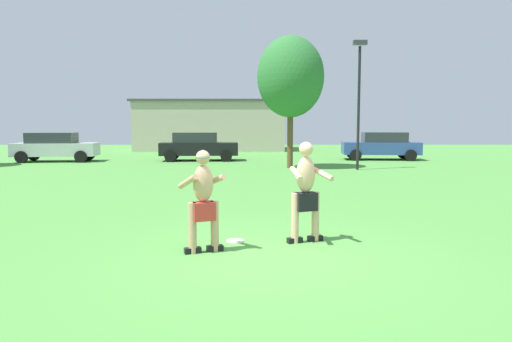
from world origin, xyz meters
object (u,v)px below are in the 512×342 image
Objects in this scene: frisbee at (235,241)px; car_blue_near_post at (381,145)px; tree_left_field at (291,77)px; lamp_post at (359,91)px; car_silver_far_end at (55,147)px; player_in_black at (306,190)px; player_with_cap at (203,197)px; car_black_mid_lot at (198,146)px.

frisbee is 0.07× the size of car_blue_near_post.
lamp_post is at bearing -16.98° from tree_left_field.
player_in_black is at bearing -56.24° from car_silver_far_end.
player_with_cap is 0.95× the size of player_in_black.
player_with_cap is 0.37× the size of car_black_mid_lot.
lamp_post is at bearing -114.42° from car_blue_near_post.
lamp_post reaches higher than car_black_mid_lot.
frisbee is at bearing -81.27° from car_black_mid_lot.
player_with_cap is 0.36× the size of car_blue_near_post.
frisbee is at bearing -111.23° from lamp_post.
lamp_post is 0.94× the size of tree_left_field.
frisbee is at bearing -112.25° from car_blue_near_post.
lamp_post is (5.44, 13.47, 2.61)m from player_with_cap.
tree_left_field is at bearing -138.28° from car_blue_near_post.
car_blue_near_post is at bearing 3.94° from car_silver_far_end.
car_blue_near_post and car_silver_far_end have the same top height.
player_in_black is 21.10m from car_silver_far_end.
tree_left_field is at bearing 86.60° from player_in_black.
car_silver_far_end is 16.41m from lamp_post.
player_in_black is at bearing -106.36° from lamp_post.
player_in_black is at bearing -93.40° from tree_left_field.
car_black_mid_lot is (-2.78, 18.14, 0.81)m from frisbee.
lamp_post is at bearing -34.43° from car_black_mid_lot.
tree_left_field is (-5.66, -5.04, 3.36)m from car_blue_near_post.
car_silver_far_end is at bearing 118.97° from player_with_cap.
tree_left_field is (2.49, 14.37, 3.30)m from player_with_cap.
player_with_cap is at bearing -82.97° from car_black_mid_lot.
lamp_post is at bearing 68.00° from player_with_cap.
tree_left_field is (-2.96, 0.90, 0.70)m from lamp_post.
lamp_post is (15.50, -4.69, 2.66)m from car_silver_far_end.
player_in_black is at bearing -77.61° from car_black_mid_lot.
tree_left_field reaches higher than player_in_black.
player_with_cap is 20.76m from car_silver_far_end.
tree_left_field is (2.02, 13.72, 4.17)m from frisbee.
car_silver_far_end is at bearing 121.00° from frisbee.
lamp_post is (4.98, 12.82, 3.47)m from frisbee.
car_black_mid_lot reaches higher than frisbee.
car_silver_far_end reaches higher than frisbee.
player_with_cap is at bearing -112.00° from lamp_post.
player_with_cap is 0.29× the size of lamp_post.
car_silver_far_end is at bearing -176.06° from car_blue_near_post.
frisbee is 18.37m from car_black_mid_lot.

